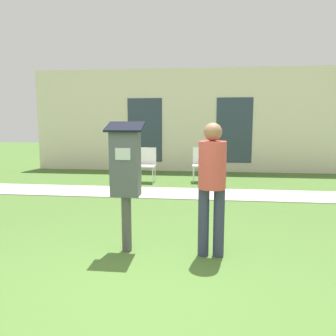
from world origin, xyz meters
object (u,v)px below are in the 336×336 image
at_px(person_standing, 212,179).
at_px(outdoor_chair_left, 147,162).
at_px(outdoor_chair_middle, 201,162).
at_px(parking_meter, 126,170).

relative_size(person_standing, outdoor_chair_left, 1.76).
bearing_deg(person_standing, outdoor_chair_middle, 120.20).
bearing_deg(parking_meter, outdoor_chair_left, 97.11).
xyz_separation_m(parking_meter, outdoor_chair_left, (-0.57, 4.60, -0.49)).
bearing_deg(outdoor_chair_left, parking_meter, -69.57).
bearing_deg(outdoor_chair_middle, person_standing, -79.02).
bearing_deg(parking_meter, person_standing, -1.73).
height_order(person_standing, outdoor_chair_middle, person_standing).
distance_m(parking_meter, outdoor_chair_left, 4.66).
relative_size(parking_meter, outdoor_chair_middle, 1.77).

